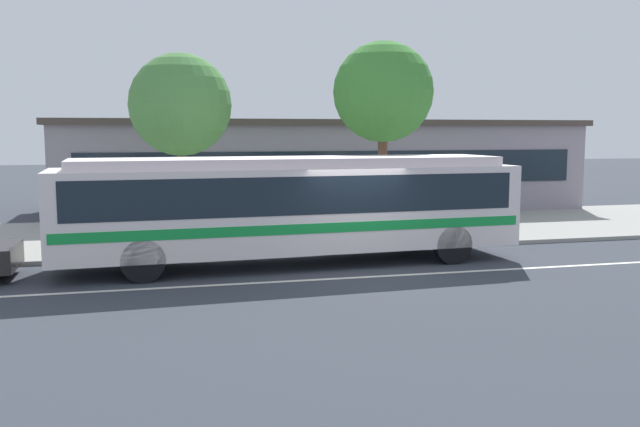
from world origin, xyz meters
TOP-DOWN VIEW (x-y plane):
  - ground_plane at (0.00, 0.00)m, footprint 120.00×120.00m
  - sidewalk_slab at (0.00, 6.52)m, footprint 60.00×8.00m
  - lane_stripe_center at (0.00, -0.80)m, footprint 56.00×0.16m
  - transit_bus at (-1.36, 1.17)m, footprint 11.83×3.08m
  - pedestrian_waiting_near_sign at (1.14, 3.99)m, footprint 0.43×0.43m
  - bus_stop_sign at (3.84, 3.20)m, footprint 0.08×0.44m
  - street_tree_near_stop at (-3.90, 5.69)m, footprint 3.13×3.13m
  - street_tree_mid_block at (2.45, 5.14)m, footprint 3.21×3.21m
  - station_building at (2.36, 13.62)m, footprint 21.91×8.32m

SIDE VIEW (x-z plane):
  - ground_plane at x=0.00m, z-range 0.00..0.00m
  - lane_stripe_center at x=0.00m, z-range 0.00..0.01m
  - sidewalk_slab at x=0.00m, z-range 0.00..0.12m
  - pedestrian_waiting_near_sign at x=1.14m, z-range 0.25..1.91m
  - transit_bus at x=-1.36m, z-range 0.23..2.98m
  - bus_stop_sign at x=3.84m, z-range 0.45..2.78m
  - station_building at x=2.36m, z-range 0.01..3.89m
  - street_tree_near_stop at x=-3.90m, z-range 1.36..7.02m
  - street_tree_mid_block at x=2.45m, z-range 1.56..7.71m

